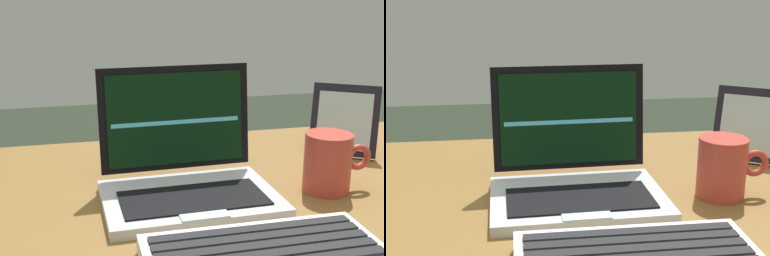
# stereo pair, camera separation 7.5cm
# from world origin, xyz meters

# --- Properties ---
(laptop_front) EXTENTS (0.28, 0.22, 0.21)m
(laptop_front) POSITION_xyz_m (-0.01, 0.02, 0.79)
(laptop_front) COLOR silver
(laptop_front) RESTS_ON desk
(external_keyboard) EXTENTS (0.30, 0.14, 0.03)m
(external_keyboard) POSITION_xyz_m (0.04, -0.20, 0.77)
(external_keyboard) COLOR silver
(external_keyboard) RESTS_ON desk
(photo_frame) EXTENTS (0.14, 0.12, 0.14)m
(photo_frame) POSITION_xyz_m (0.35, 0.17, 0.82)
(photo_frame) COLOR black
(photo_frame) RESTS_ON desk
(coffee_mug) EXTENTS (0.12, 0.08, 0.10)m
(coffee_mug) POSITION_xyz_m (0.23, -0.00, 0.80)
(coffee_mug) COLOR #BA3D32
(coffee_mug) RESTS_ON desk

